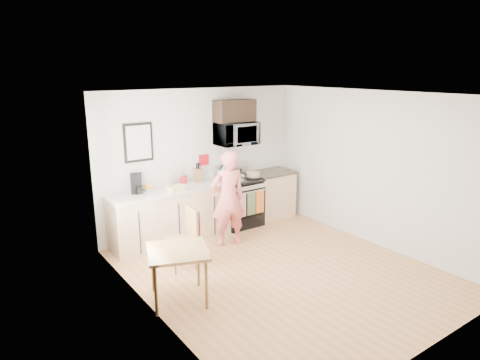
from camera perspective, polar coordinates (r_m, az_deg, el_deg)
floor at (r=6.56m, az=5.50°, el=-12.02°), size 4.60×4.60×0.00m
back_wall at (r=7.91m, az=-5.21°, el=2.67°), size 4.00×0.04×2.60m
front_wall at (r=4.70m, az=24.65°, el=-7.14°), size 4.00×0.04×2.60m
left_wall at (r=5.05m, az=-11.64°, el=-4.56°), size 0.04×4.60×2.60m
right_wall at (r=7.52m, az=17.38°, el=1.42°), size 0.04×4.60×2.60m
ceiling at (r=5.87m, az=6.13°, el=11.29°), size 4.00×4.60×0.04m
window at (r=5.71m, az=-14.71°, el=0.11°), size 0.06×1.40×1.50m
cabinet_left at (r=7.52m, az=-9.18°, el=-4.83°), size 2.10×0.60×0.90m
countertop_left at (r=7.38m, az=-9.33°, el=-1.39°), size 2.14×0.64×0.04m
cabinet_right at (r=8.68m, az=4.12°, el=-2.02°), size 0.84×0.60×0.90m
countertop_right at (r=8.55m, az=4.17°, el=1.00°), size 0.88×0.64×0.04m
range at (r=8.20m, az=-0.11°, el=-3.08°), size 0.76×0.70×1.16m
microwave at (r=7.98m, az=-0.55°, el=6.19°), size 0.76×0.51×0.42m
upper_cabinet at (r=7.96m, az=-0.75°, el=9.22°), size 0.76×0.35×0.40m
wall_art at (r=7.29m, az=-13.39°, el=4.90°), size 0.50×0.04×0.65m
wall_trivet at (r=7.92m, az=-4.84°, el=2.70°), size 0.20×0.02×0.20m
person at (r=7.18m, az=-1.60°, el=-2.49°), size 0.66×0.50×1.63m
dining_table at (r=5.59m, az=-8.31°, el=-9.96°), size 0.84×0.84×0.70m
chair at (r=6.49m, az=-6.84°, el=-6.54°), size 0.47×0.43×0.93m
knife_block at (r=7.77m, az=-5.64°, el=0.63°), size 0.12×0.16×0.24m
utensil_crock at (r=7.70m, az=-7.54°, el=0.50°), size 0.11×0.11×0.32m
fruit_bowl at (r=7.40m, az=-12.14°, el=-1.02°), size 0.26×0.26×0.09m
milk_carton at (r=7.42m, az=-9.59°, el=-0.07°), size 0.12×0.12×0.27m
coffee_maker at (r=7.24m, az=-13.61°, el=-0.52°), size 0.25×0.30×0.32m
bread_bag at (r=7.18m, az=-8.40°, el=-1.19°), size 0.32×0.19×0.11m
cake at (r=8.12m, az=1.78°, el=0.68°), size 0.31×0.31×0.10m
kettle at (r=8.07m, az=-2.18°, el=1.04°), size 0.20×0.20×0.26m
pot at (r=7.85m, az=-0.21°, el=0.24°), size 0.22×0.37×0.11m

